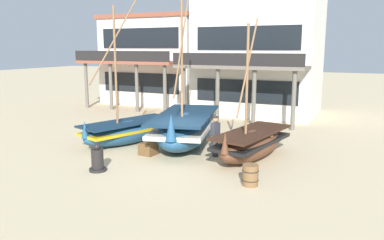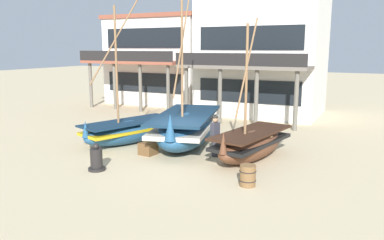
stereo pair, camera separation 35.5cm
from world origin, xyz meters
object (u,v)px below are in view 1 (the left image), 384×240
Objects in this scene: fishing_boat_far_right at (128,131)px; harbor_building_annex at (161,60)px; fishing_boat_centre_large at (185,128)px; harbor_building_main at (259,39)px; capstan_winch at (97,160)px; fisherman_by_hull at (215,137)px; cargo_crate at (148,149)px; wooden_barrel at (250,175)px; fishing_boat_near_left at (251,143)px.

fishing_boat_far_right is 0.73× the size of harbor_building_annex.
harbor_building_main is at bearing 87.48° from fishing_boat_centre_large.
fishing_boat_centre_large is 4.79m from capstan_winch.
fisherman_by_hull reaches higher than cargo_crate.
wooden_barrel is (6.81, -2.95, -0.25)m from fishing_boat_far_right.
harbor_building_main is (1.21, 12.24, 4.71)m from cargo_crate.
fishing_boat_centre_large is at bearing 138.65° from wooden_barrel.
fisherman_by_hull is 12.08m from harbor_building_main.
harbor_building_main is at bearing -13.81° from harbor_building_annex.
harbor_building_main reaches higher than fishing_boat_centre_large.
wooden_barrel reaches higher than cargo_crate.
capstan_winch is (1.36, -3.89, -0.19)m from fishing_boat_far_right.
fisherman_by_hull is at bearing 48.64° from capstan_winch.
harbor_building_main is (-1.42, 11.27, 4.13)m from fisherman_by_hull.
harbor_building_annex is (-11.68, 13.16, 2.81)m from fishing_boat_near_left.
fishing_boat_near_left is 6.01m from capstan_winch.
harbor_building_annex is at bearing 113.51° from fishing_boat_far_right.
harbor_building_annex is (-5.71, 13.13, 2.85)m from fishing_boat_far_right.
fisherman_by_hull is 2.41× the size of wooden_barrel.
fishing_boat_centre_large is 5.57m from wooden_barrel.
harbor_building_annex is at bearing 112.55° from capstan_winch.
fishing_boat_centre_large is 0.74× the size of harbor_building_main.
harbor_building_annex is at bearing 127.89° from wooden_barrel.
fishing_boat_near_left is 8.95× the size of cargo_crate.
harbor_building_annex is (-10.23, 13.43, 2.62)m from fisherman_by_hull.
capstan_winch is at bearing -105.64° from fishing_boat_centre_large.
fishing_boat_far_right reaches higher than wooden_barrel.
fishing_boat_near_left is 12.16m from harbor_building_main.
fisherman_by_hull is 2.86m from cargo_crate.
fishing_boat_far_right is 9.57× the size of wooden_barrel.
fishing_boat_near_left reaches higher than fisherman_by_hull.
harbor_building_main is 9.19m from harbor_building_annex.
fishing_boat_far_right is at bearing 109.22° from capstan_winch.
fishing_boat_far_right reaches higher than cargo_crate.
fishing_boat_near_left reaches higher than cargo_crate.
harbor_building_annex is at bearing 166.19° from harbor_building_main.
harbor_building_annex is (-12.52, 16.09, 3.10)m from wooden_barrel.
fishing_boat_centre_large reaches higher than fisherman_by_hull.
harbor_building_annex is at bearing 123.92° from fishing_boat_centre_large.
wooden_barrel is 5.20m from cargo_crate.
fishing_boat_far_right is at bearing 176.21° from fisherman_by_hull.
harbor_building_main is (1.74, 14.85, 4.56)m from capstan_winch.
fishing_boat_centre_large reaches higher than harbor_building_annex.
fishing_boat_centre_large is at bearing -92.52° from harbor_building_main.
harbor_building_annex reaches higher than fishing_boat_near_left.
fisherman_by_hull is 3.54m from wooden_barrel.
capstan_winch is at bearing -131.36° from fisherman_by_hull.
cargo_crate is (-0.76, -1.99, -0.57)m from fishing_boat_centre_large.
fishing_boat_centre_large is 2.13m from fisherman_by_hull.
harbor_building_annex is (-7.07, 17.02, 3.04)m from capstan_winch.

